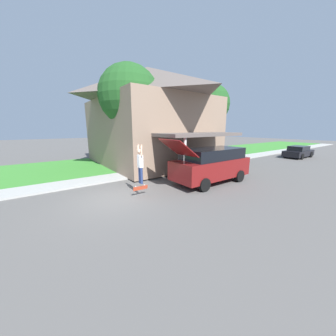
{
  "coord_description": "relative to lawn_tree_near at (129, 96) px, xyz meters",
  "views": [
    {
      "loc": [
        8.4,
        -2.98,
        3.3
      ],
      "look_at": [
        0.56,
        2.69,
        1.22
      ],
      "focal_mm": 20.0,
      "sensor_mm": 36.0,
      "label": 1
    }
  ],
  "objects": [
    {
      "name": "ground_plane",
      "position": [
        4.9,
        -3.16,
        -5.57
      ],
      "size": [
        120.0,
        120.0,
        0.0
      ],
      "primitive_type": "plane",
      "color": "#54514F"
    },
    {
      "name": "lawn",
      "position": [
        -3.1,
        2.84,
        -5.53
      ],
      "size": [
        10.0,
        80.0,
        0.08
      ],
      "color": "#387F2D",
      "rests_on": "ground_plane"
    },
    {
      "name": "sidewalk",
      "position": [
        1.3,
        2.84,
        -5.52
      ],
      "size": [
        1.8,
        80.0,
        0.1
      ],
      "color": "#9E9E99",
      "rests_on": "ground_plane"
    },
    {
      "name": "house",
      "position": [
        -2.22,
        2.86,
        -1.11
      ],
      "size": [
        13.71,
        9.27,
        8.45
      ],
      "color": "#89705B",
      "rests_on": "lawn"
    },
    {
      "name": "lawn_tree_near",
      "position": [
        0.0,
        0.0,
        0.0
      ],
      "size": [
        4.39,
        4.39,
        7.71
      ],
      "color": "brown",
      "rests_on": "lawn"
    },
    {
      "name": "lawn_tree_far",
      "position": [
        -0.15,
        8.7,
        0.01
      ],
      "size": [
        3.98,
        3.98,
        7.52
      ],
      "color": "brown",
      "rests_on": "lawn"
    },
    {
      "name": "suv_parked",
      "position": [
        5.8,
        2.53,
        -4.42
      ],
      "size": [
        2.19,
        5.74,
        2.76
      ],
      "color": "maroon",
      "rests_on": "ground_plane"
    },
    {
      "name": "car_down_street",
      "position": [
        4.88,
        18.2,
        -4.94
      ],
      "size": [
        1.87,
        4.28,
        1.31
      ],
      "color": "black",
      "rests_on": "ground_plane"
    },
    {
      "name": "skateboarder",
      "position": [
        5.41,
        -2.07,
        -3.94
      ],
      "size": [
        0.41,
        0.22,
        1.91
      ],
      "color": "navy",
      "rests_on": "ground_plane"
    },
    {
      "name": "skateboard",
      "position": [
        5.39,
        -2.08,
        -5.16
      ],
      "size": [
        0.12,
        0.77,
        0.24
      ],
      "color": "#B73D23",
      "rests_on": "ground_plane"
    }
  ]
}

